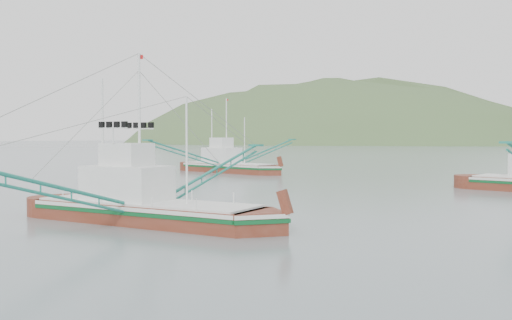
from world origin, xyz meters
The scene contains 4 objects.
ground centered at (0.00, 0.00, 0.00)m, with size 1200.00×1200.00×0.00m, color slate.
main_boat centered at (-2.00, -1.91, 1.48)m, with size 13.83×24.45×9.92m.
bg_boat_left centered at (-25.25, 35.80, 1.68)m, with size 14.77×25.86×10.53m.
headland_left centered at (-180.00, 360.00, 0.00)m, with size 448.00×308.00×210.00m, color #425D30.
Camera 1 is at (20.75, -23.80, 4.67)m, focal length 40.00 mm.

